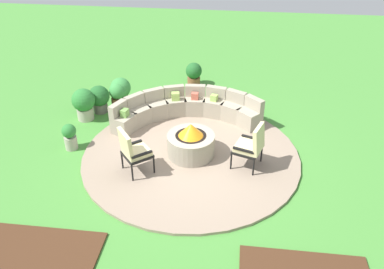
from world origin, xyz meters
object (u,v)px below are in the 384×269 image
object	(u,v)px
potted_plant_1	(84,103)
potted_plant_4	(194,73)
potted_plant_2	(118,95)
lounge_chair_front_left	(133,150)
potted_plant_3	(70,136)
lounge_chair_front_right	(251,145)
fire_pit	(191,143)
potted_plant_5	(99,98)
curved_stone_bench	(186,109)
potted_plant_0	(121,90)

from	to	relation	value
potted_plant_1	potted_plant_4	size ratio (longest dim) A/B	1.20
potted_plant_2	lounge_chair_front_left	bearing A→B (deg)	-67.91
potted_plant_3	potted_plant_4	distance (m)	4.40
lounge_chair_front_right	fire_pit	bearing A→B (deg)	96.82
potted_plant_2	potted_plant_5	xyz separation A→B (m)	(-0.43, -0.25, 0.00)
lounge_chair_front_left	potted_plant_2	xyz separation A→B (m)	(-1.13, 2.77, -0.21)
potted_plant_1	potted_plant_3	size ratio (longest dim) A/B	1.33
curved_stone_bench	potted_plant_0	world-z (taller)	curved_stone_bench
curved_stone_bench	potted_plant_0	xyz separation A→B (m)	(-1.85, 0.67, 0.09)
lounge_chair_front_left	lounge_chair_front_right	distance (m)	2.42
lounge_chair_front_left	potted_plant_3	distance (m)	1.85
lounge_chair_front_right	potted_plant_0	xyz separation A→B (m)	(-3.46, 2.46, -0.16)
potted_plant_3	fire_pit	bearing A→B (deg)	0.36
potted_plant_3	potted_plant_4	xyz separation A→B (m)	(2.37, 3.71, 0.04)
potted_plant_2	potted_plant_4	distance (m)	2.49
lounge_chair_front_left	potted_plant_5	world-z (taller)	lounge_chair_front_left
curved_stone_bench	potted_plant_4	world-z (taller)	curved_stone_bench
fire_pit	potted_plant_3	distance (m)	2.75
curved_stone_bench	potted_plant_0	bearing A→B (deg)	160.09
potted_plant_2	curved_stone_bench	bearing A→B (deg)	-14.63
potted_plant_1	potted_plant_2	xyz separation A→B (m)	(0.68, 0.68, -0.06)
lounge_chair_front_left	lounge_chair_front_right	world-z (taller)	lounge_chair_front_left
potted_plant_2	potted_plant_3	xyz separation A→B (m)	(-0.54, -2.02, -0.06)
potted_plant_0	fire_pit	bearing A→B (deg)	-45.18
curved_stone_bench	potted_plant_3	xyz separation A→B (m)	(-2.43, -1.53, -0.02)
potted_plant_0	potted_plant_2	world-z (taller)	potted_plant_0
potted_plant_0	lounge_chair_front_right	bearing A→B (deg)	-35.40
lounge_chair_front_left	potted_plant_2	world-z (taller)	lounge_chair_front_left
lounge_chair_front_right	potted_plant_1	bearing A→B (deg)	87.95
fire_pit	curved_stone_bench	xyz separation A→B (m)	(-0.32, 1.51, -0.01)
lounge_chair_front_right	potted_plant_0	world-z (taller)	lounge_chair_front_right
potted_plant_1	fire_pit	bearing A→B (deg)	-24.67
lounge_chair_front_left	potted_plant_2	bearing A→B (deg)	162.63
fire_pit	potted_plant_1	size ratio (longest dim) A/B	1.25
curved_stone_bench	potted_plant_2	xyz separation A→B (m)	(-1.89, 0.49, 0.04)
potted_plant_0	potted_plant_3	world-z (taller)	potted_plant_0
potted_plant_2	potted_plant_4	bearing A→B (deg)	42.58
potted_plant_1	potted_plant_3	distance (m)	1.36
lounge_chair_front_right	potted_plant_5	size ratio (longest dim) A/B	1.38
fire_pit	potted_plant_1	xyz separation A→B (m)	(-2.89, 1.33, 0.10)
potted_plant_2	potted_plant_4	xyz separation A→B (m)	(1.83, 1.68, -0.02)
potted_plant_0	potted_plant_3	size ratio (longest dim) A/B	1.25
fire_pit	potted_plant_5	world-z (taller)	fire_pit
fire_pit	potted_plant_2	xyz separation A→B (m)	(-2.21, 2.01, 0.03)
lounge_chair_front_left	potted_plant_3	size ratio (longest dim) A/B	1.67
fire_pit	lounge_chair_front_left	size ratio (longest dim) A/B	0.99
lounge_chair_front_right	potted_plant_3	world-z (taller)	lounge_chair_front_right
fire_pit	potted_plant_4	xyz separation A→B (m)	(-0.38, 3.69, 0.01)
curved_stone_bench	potted_plant_3	world-z (taller)	curved_stone_bench
potted_plant_2	potted_plant_4	size ratio (longest dim) A/B	1.04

